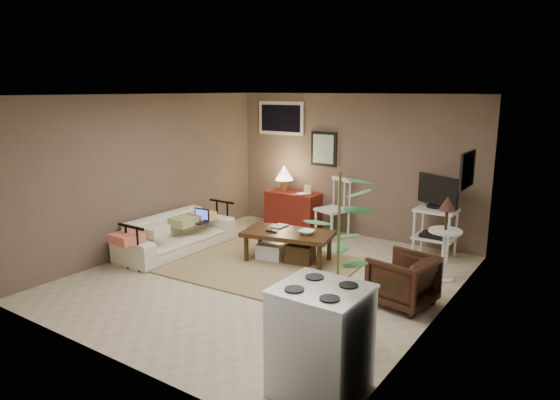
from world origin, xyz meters
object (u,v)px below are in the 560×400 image
Objects in this scene: side_table at (446,228)px; stove at (321,340)px; sofa at (176,228)px; potted_plant at (338,252)px; spindle_chair at (333,210)px; tv_stand at (436,214)px; red_console at (292,206)px; coffee_table at (287,244)px; armchair at (403,278)px.

stove is (-0.10, -3.09, -0.24)m from side_table.
potted_plant is at bearing -108.32° from sofa.
spindle_chair is at bearing -38.55° from sofa.
sofa is at bearing 151.93° from stove.
potted_plant reaches higher than tv_stand.
spindle_chair is 4.50m from stove.
spindle_chair is (0.90, -0.11, 0.08)m from red_console.
stove is at bearing -51.73° from coffee_table.
sofa is 1.71× the size of red_console.
potted_plant is (-0.23, -1.19, 0.60)m from armchair.
armchair is (2.88, -2.09, -0.06)m from red_console.
coffee_table is 1.12× the size of tv_stand.
potted_plant is (2.65, -3.28, 0.54)m from red_console.
coffee_table is 1.99m from armchair.
red_console is at bearing -116.56° from armchair.
armchair is (1.98, -1.98, -0.14)m from spindle_chair.
armchair is 0.38× the size of potted_plant.
armchair is (3.61, 0.07, -0.05)m from sofa.
side_table is (3.04, -1.03, 0.31)m from red_console.
red_console is (-0.95, 1.61, 0.12)m from coffee_table.
side_table is 0.65× the size of potted_plant.
armchair is at bearing -83.11° from tv_stand.
side_table is at bearing 88.16° from stove.
side_table is at bearing 80.11° from potted_plant.
tv_stand is (3.38, 2.00, 0.28)m from sofa.
armchair is at bearing 91.69° from stove.
coffee_table is 2.20m from side_table.
sofa is 1.56× the size of tv_stand.
tv_stand reaches higher than sofa.
sofa is at bearing 161.68° from potted_plant.
potted_plant is at bearing -90.00° from tv_stand.
red_console is 1.12× the size of spindle_chair.
stove is at bearing -118.07° from sofa.
red_console is 0.91m from spindle_chair.
armchair is (0.23, -1.93, -0.32)m from tv_stand.
coffee_table is at bearing -87.90° from spindle_chair.
spindle_chair is 3.65m from potted_plant.
red_console is 3.56m from armchair.
spindle_chair is at bearing 118.87° from potted_plant.
spindle_chair is at bearing -125.53° from armchair.
side_table is (2.14, -0.92, 0.23)m from spindle_chair.
stove reaches higher than coffee_table.
potted_plant reaches higher than sofa.
tv_stand reaches higher than side_table.
potted_plant is at bearing -61.13° from spindle_chair.
spindle_chair is at bearing 92.10° from coffee_table.
tv_stand is at bearing -59.38° from sofa.
potted_plant is 1.01m from stove.
coffee_table is at bearing -164.67° from side_table.
red_console is (0.73, 2.16, 0.01)m from sofa.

